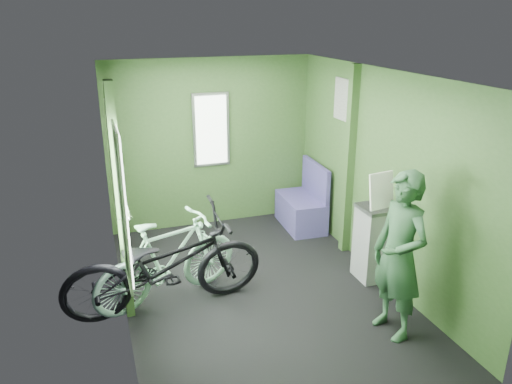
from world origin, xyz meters
TOP-DOWN VIEW (x-y plane):
  - room at (-0.04, 0.04)m, footprint 4.00×4.02m
  - bicycle_black at (-1.00, -0.07)m, footprint 2.05×1.02m
  - bicycle_mint at (-0.94, 0.09)m, footprint 1.72×1.09m
  - passenger at (0.94, -1.10)m, footprint 0.47×0.67m
  - waste_box at (1.26, -0.13)m, footprint 0.25×0.36m
  - bench_seat at (1.14, 1.45)m, footprint 0.51×0.88m

SIDE VIEW (x-z plane):
  - bicycle_black at x=-1.00m, z-range -0.58..0.58m
  - bicycle_mint at x=-0.94m, z-range -0.51..0.51m
  - bench_seat at x=1.14m, z-range -0.18..0.72m
  - waste_box at x=1.26m, z-range 0.00..0.86m
  - passenger at x=0.94m, z-range 0.00..1.58m
  - room at x=-0.04m, z-range 0.28..2.59m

